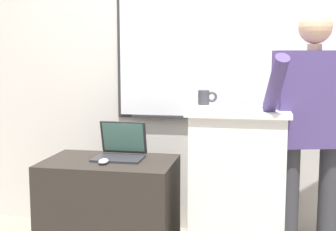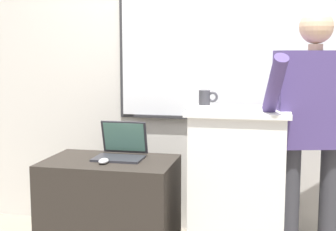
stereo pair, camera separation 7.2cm
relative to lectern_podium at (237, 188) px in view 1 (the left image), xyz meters
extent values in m
cube|color=beige|center=(-0.25, 0.64, 0.82)|extent=(6.40, 0.12, 2.69)
cube|color=#2D2D30|center=(-0.01, 0.57, 0.91)|extent=(1.93, 0.02, 1.08)
cube|color=white|center=(-0.01, 0.56, 0.91)|extent=(1.88, 0.02, 1.03)
cube|color=#2D2D30|center=(-0.01, 0.55, 0.38)|extent=(1.69, 0.04, 0.02)
cube|color=silver|center=(0.00, 0.00, -0.02)|extent=(0.58, 0.48, 1.02)
cube|color=silver|center=(0.00, 0.00, 0.51)|extent=(0.64, 0.52, 0.03)
cube|color=#28231E|center=(-0.84, -0.08, -0.18)|extent=(0.87, 0.56, 0.70)
cylinder|color=#333338|center=(0.33, 0.05, -0.12)|extent=(0.13, 0.13, 0.81)
cylinder|color=#333338|center=(0.58, 0.11, -0.12)|extent=(0.13, 0.13, 0.81)
cube|color=#473870|center=(0.46, 0.08, 0.59)|extent=(0.52, 0.33, 0.61)
cylinder|color=tan|center=(0.46, 0.08, 0.91)|extent=(0.09, 0.09, 0.04)
sphere|color=tan|center=(0.46, 0.08, 1.04)|extent=(0.21, 0.21, 0.21)
cylinder|color=#473870|center=(0.20, -0.16, 0.62)|extent=(0.19, 0.43, 0.51)
cube|color=#28282D|center=(-0.79, -0.06, 0.18)|extent=(0.33, 0.21, 0.01)
cube|color=#28282D|center=(-0.79, 0.08, 0.30)|extent=(0.32, 0.07, 0.23)
cube|color=#4C7A6B|center=(-0.79, 0.07, 0.30)|extent=(0.29, 0.06, 0.20)
cube|color=silver|center=(-0.01, -0.06, 0.53)|extent=(0.40, 0.12, 0.02)
ellipsoid|color=#BCBCC1|center=(-0.85, -0.19, 0.19)|extent=(0.06, 0.10, 0.03)
cylinder|color=#333338|center=(-0.25, 0.19, 0.57)|extent=(0.08, 0.08, 0.10)
torus|color=#333338|center=(-0.19, 0.19, 0.58)|extent=(0.07, 0.02, 0.07)
camera|label=1|loc=(0.12, -2.99, 0.87)|focal=50.00mm
camera|label=2|loc=(0.19, -2.98, 0.87)|focal=50.00mm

